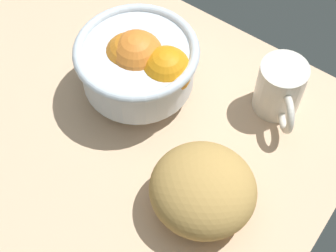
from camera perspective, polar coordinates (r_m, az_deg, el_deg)
name	(u,v)px	position (r cm, az deg, el deg)	size (l,w,h in cm)	color
ground_plane	(96,108)	(89.72, -8.03, 2.01)	(83.94, 57.73, 3.00)	#D7B08C
fruit_bowl	(139,63)	(83.53, -3.20, 6.96)	(20.16, 20.16, 12.93)	silver
bread_loaf	(203,190)	(74.01, 3.90, -7.07)	(15.56, 15.04, 9.96)	tan
mug	(280,89)	(85.21, 12.35, 4.00)	(9.73, 10.74, 9.71)	silver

